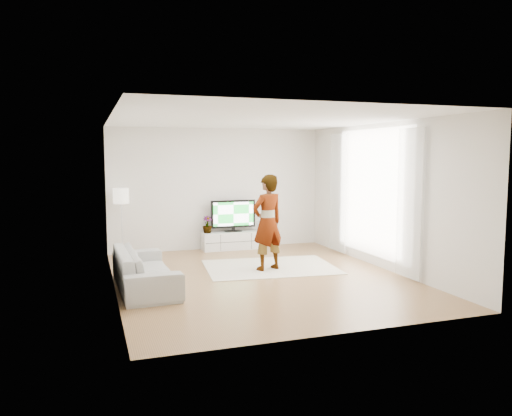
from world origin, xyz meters
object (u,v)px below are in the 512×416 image
object	(u,v)px
television	(233,215)
rug	(270,267)
media_console	(234,240)
sofa	(145,269)
floor_lamp	(121,199)
player	(268,222)

from	to	relation	value
television	rug	world-z (taller)	television
media_console	rug	distance (m)	2.07
rug	sofa	bearing A→B (deg)	-162.79
media_console	television	size ratio (longest dim) A/B	1.40
media_console	floor_lamp	bearing A→B (deg)	-178.52
player	floor_lamp	xyz separation A→B (m)	(-2.53, 2.20, 0.33)
television	rug	bearing A→B (deg)	-86.05
player	floor_lamp	size ratio (longest dim) A/B	1.23
television	player	xyz separation A→B (m)	(0.01, -2.29, 0.11)
media_console	player	world-z (taller)	player
television	floor_lamp	xyz separation A→B (m)	(-2.52, -0.09, 0.44)
media_console	sofa	world-z (taller)	sofa
television	player	distance (m)	2.29
media_console	sofa	size ratio (longest dim) A/B	0.67
rug	floor_lamp	distance (m)	3.55
television	floor_lamp	size ratio (longest dim) A/B	0.71
rug	player	distance (m)	0.94
sofa	television	bearing A→B (deg)	-41.06
television	rug	size ratio (longest dim) A/B	0.42
rug	player	size ratio (longest dim) A/B	1.37
television	floor_lamp	bearing A→B (deg)	-177.89
sofa	floor_lamp	xyz separation A→B (m)	(-0.18, 2.76, 0.93)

